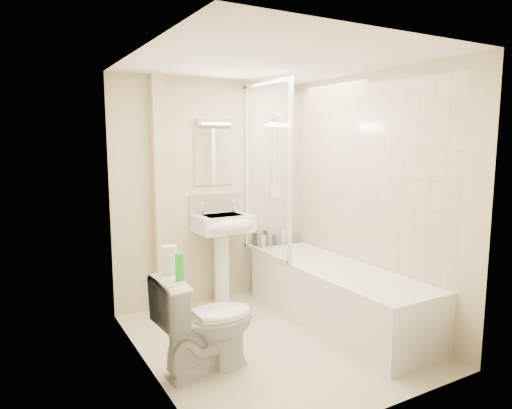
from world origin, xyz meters
TOP-DOWN VIEW (x-y plane):
  - floor at (0.00, 0.00)m, footprint 2.50×2.50m
  - wall_back at (0.00, 1.25)m, footprint 2.20×0.02m
  - wall_left at (-1.10, 0.00)m, footprint 0.02×2.50m
  - wall_right at (1.10, 0.00)m, footprint 0.02×2.50m
  - ceiling at (0.00, 0.00)m, footprint 2.20×2.50m
  - tile_back at (0.75, 1.24)m, footprint 0.70×0.01m
  - tile_right at (1.09, 0.05)m, footprint 0.01×2.10m
  - pipe_boxing at (-0.62, 1.19)m, footprint 0.12×0.12m
  - splashback at (0.01, 1.24)m, footprint 0.60×0.02m
  - mirror at (0.01, 1.24)m, footprint 0.46×0.01m
  - strip_light at (0.01, 1.22)m, footprint 0.42×0.07m
  - bathtub at (0.75, 0.05)m, footprint 0.70×2.10m
  - shower_screen at (0.40, 0.80)m, footprint 0.04×0.92m
  - shower_fixture at (0.75, 1.19)m, footprint 0.10×0.16m
  - pedestal_sink at (0.01, 1.01)m, footprint 0.58×0.51m
  - bottle_black_a at (0.47, 1.16)m, footprint 0.05×0.05m
  - bottle_white_a at (0.58, 1.16)m, footprint 0.06×0.06m
  - bottle_black_b at (0.61, 1.16)m, footprint 0.05×0.05m
  - bottle_blue at (0.73, 1.16)m, footprint 0.06×0.06m
  - bottle_white_b at (0.85, 1.16)m, footprint 0.06×0.06m
  - bottle_green at (0.96, 1.16)m, footprint 0.06×0.06m
  - toilet at (-0.72, -0.20)m, footprint 0.55×0.83m
  - toilet_roll_lower at (-0.96, -0.10)m, footprint 0.12×0.12m
  - toilet_roll_upper at (-0.97, -0.11)m, footprint 0.11×0.11m
  - green_bottle at (-0.96, -0.30)m, footprint 0.06×0.06m

SIDE VIEW (x-z plane):
  - floor at x=0.00m, z-range 0.00..0.00m
  - bathtub at x=0.75m, z-range 0.01..0.56m
  - toilet at x=-0.72m, z-range 0.00..0.78m
  - bottle_green at x=0.96m, z-range 0.55..0.65m
  - bottle_blue at x=0.73m, z-range 0.55..0.66m
  - bottle_white_a at x=0.58m, z-range 0.55..0.68m
  - bottle_white_b at x=0.85m, z-range 0.55..0.70m
  - bottle_black_a at x=0.47m, z-range 0.55..0.72m
  - bottle_black_b at x=0.61m, z-range 0.55..0.73m
  - pedestal_sink at x=0.01m, z-range 0.23..1.34m
  - toilet_roll_lower at x=-0.96m, z-range 0.78..0.88m
  - green_bottle at x=-0.96m, z-range 0.78..0.98m
  - toilet_roll_upper at x=-0.97m, z-range 0.88..0.99m
  - splashback at x=0.01m, z-range 0.88..1.18m
  - wall_back at x=0.00m, z-range 0.00..2.40m
  - wall_left at x=-1.10m, z-range 0.00..2.40m
  - wall_right at x=1.10m, z-range 0.00..2.40m
  - pipe_boxing at x=-0.62m, z-range 0.00..2.40m
  - tile_back at x=0.75m, z-range 0.55..2.30m
  - tile_right at x=1.09m, z-range 0.55..2.30m
  - shower_screen at x=0.40m, z-range 0.55..2.35m
  - shower_fixture at x=0.75m, z-range 1.05..2.04m
  - mirror at x=0.01m, z-range 1.28..1.88m
  - strip_light at x=0.01m, z-range 1.92..1.98m
  - ceiling at x=0.00m, z-range 2.39..2.41m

